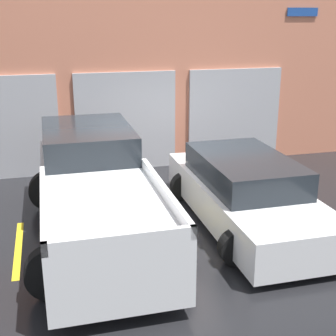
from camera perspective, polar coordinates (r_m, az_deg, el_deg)
ground_plane at (r=9.94m, az=-0.81°, el=-5.09°), size 28.00×28.00×0.00m
shophouse_building at (r=12.42m, az=-4.65°, el=12.36°), size 16.95×0.68×5.46m
pickup_truck at (r=8.67m, az=-8.79°, el=-2.77°), size 2.51×5.53×1.78m
sedan_white at (r=9.25m, az=9.37°, el=-2.96°), size 2.20×4.80×1.34m
parking_stripe_far_left at (r=8.77m, az=-17.79°, el=-9.30°), size 0.12×2.20×0.01m
parking_stripe_left at (r=9.01m, az=0.82°, el=-7.60°), size 0.12×2.20×0.01m
parking_stripe_centre at (r=10.10m, az=16.75°, el=-5.49°), size 0.12×2.20×0.01m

